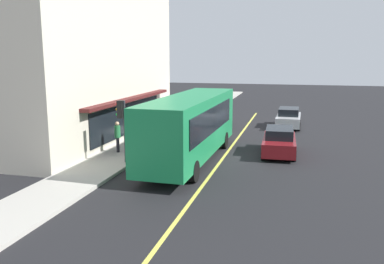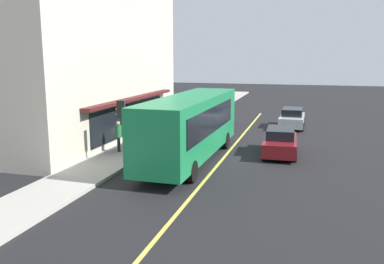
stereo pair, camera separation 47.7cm
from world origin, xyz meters
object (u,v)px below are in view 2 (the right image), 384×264
(traffic_light, at_px, (122,116))
(pedestrian_at_corner, at_px, (118,133))
(car_silver, at_px, (292,118))
(bus, at_px, (191,125))
(pedestrian_mid_block, at_px, (159,116))
(car_maroon, at_px, (280,142))
(car_black, at_px, (211,118))

(traffic_light, distance_m, pedestrian_at_corner, 2.58)
(car_silver, height_order, pedestrian_at_corner, pedestrian_at_corner)
(bus, xyz_separation_m, pedestrian_mid_block, (7.83, 4.72, -0.85))
(bus, height_order, pedestrian_at_corner, bus)
(traffic_light, bearing_deg, car_maroon, -60.74)
(car_black, bearing_deg, bus, -172.70)
(car_black, xyz_separation_m, car_maroon, (-7.81, -5.86, 0.00))
(bus, xyz_separation_m, traffic_light, (-1.59, 3.26, 0.55))
(traffic_light, bearing_deg, bus, -64.03)
(traffic_light, distance_m, car_maroon, 9.08)
(car_black, bearing_deg, traffic_light, 171.08)
(car_silver, relative_size, car_maroon, 0.99)
(car_maroon, relative_size, pedestrian_at_corner, 2.46)
(car_black, relative_size, car_silver, 1.00)
(car_maroon, distance_m, pedestrian_mid_block, 10.53)
(pedestrian_mid_block, distance_m, pedestrian_at_corner, 7.52)
(bus, distance_m, traffic_light, 3.67)
(pedestrian_at_corner, bearing_deg, car_silver, -38.12)
(traffic_light, relative_size, pedestrian_mid_block, 1.94)
(car_maroon, bearing_deg, pedestrian_mid_block, 61.24)
(bus, distance_m, pedestrian_mid_block, 9.18)
(bus, bearing_deg, pedestrian_at_corner, 85.96)
(bus, height_order, pedestrian_mid_block, bus)
(pedestrian_mid_block, bearing_deg, car_maroon, -118.76)
(car_maroon, height_order, pedestrian_at_corner, pedestrian_at_corner)
(bus, bearing_deg, pedestrian_mid_block, 31.11)
(bus, distance_m, car_black, 10.73)
(car_black, height_order, car_silver, same)
(pedestrian_at_corner, bearing_deg, car_maroon, -74.64)
(car_maroon, bearing_deg, car_black, 36.87)
(pedestrian_at_corner, bearing_deg, car_black, -16.62)
(traffic_light, xyz_separation_m, car_black, (12.16, -1.91, -1.79))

